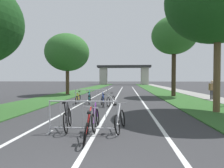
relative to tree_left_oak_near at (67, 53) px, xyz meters
name	(u,v)px	position (x,y,z in m)	size (l,w,h in m)	color
grass_verge_left	(87,89)	(-0.08, 10.25, -4.70)	(3.46, 69.04, 0.05)	#2D5B26
grass_verge_right	(156,90)	(11.41, 10.25, -4.70)	(3.46, 69.04, 0.05)	#2D5B26
sidewalk_path_right	(174,90)	(14.26, 10.25, -4.68)	(2.25, 69.04, 0.08)	gray
lane_stripe_center	(119,94)	(5.67, 1.97, -4.72)	(0.14, 39.94, 0.01)	silver
lane_stripe_right_lane	(137,94)	(7.88, 1.97, -4.72)	(0.14, 39.94, 0.01)	silver
lane_stripe_left_lane	(101,93)	(3.46, 1.97, -4.72)	(0.14, 39.94, 0.01)	silver
overpass_bridge	(124,72)	(5.67, 39.06, -0.65)	(17.16, 3.62, 6.26)	#2D2D30
tree_left_oak_near	(67,53)	(0.00, 0.00, 0.00)	(4.91, 4.91, 6.82)	#4C3823
tree_right_pine_far	(174,36)	(11.34, -1.30, 1.35)	(4.44, 4.44, 8.00)	#3D2D1E
crowd_barrier_nearest	(83,117)	(5.29, -14.27, -4.21)	(2.24, 0.47, 1.05)	#ADADB2
crowd_barrier_second	(92,97)	(4.30, -7.81, -4.21)	(2.26, 0.55, 1.05)	#ADADB2
bicycle_white_0	(111,101)	(5.66, -8.29, -4.37)	(0.66, 1.65, 0.87)	black
bicycle_red_1	(87,128)	(5.55, -14.84, -4.38)	(0.45, 1.60, 0.91)	black
bicycle_yellow_2	(78,99)	(3.22, -7.34, -4.38)	(0.44, 1.57, 0.91)	black
bicycle_silver_3	(120,120)	(6.44, -13.81, -4.37)	(0.50, 1.65, 0.95)	black
bicycle_teal_4	(90,99)	(4.02, -7.22, -4.36)	(0.55, 1.61, 0.96)	black
bicycle_black_5	(68,118)	(4.64, -13.84, -4.35)	(0.58, 1.64, 0.99)	black
bicycle_blue_6	(103,101)	(5.12, -8.32, -4.37)	(0.54, 1.57, 0.89)	black
bicycle_purple_7	(96,119)	(5.59, -13.69, -4.37)	(0.45, 1.65, 0.93)	black
pedestrian_pushing_bike	(212,88)	(13.72, -4.27, -3.72)	(0.59, 0.32, 1.65)	#262628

